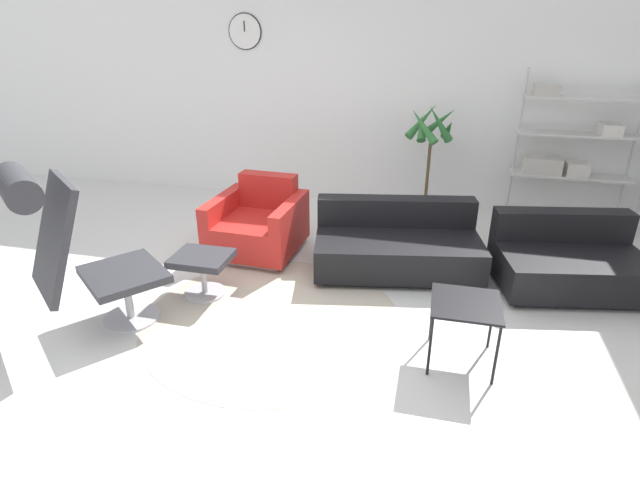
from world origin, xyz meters
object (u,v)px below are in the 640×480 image
object	(u,v)px
couch_low	(397,246)
shelf_unit	(568,144)
ottoman	(202,265)
potted_plant	(429,157)
couch_second	(568,263)
lounge_chair	(68,238)
armchair_red	(259,226)
side_table	(465,309)

from	to	relation	value
couch_low	shelf_unit	bearing A→B (deg)	-147.14
ottoman	potted_plant	world-z (taller)	potted_plant
couch_low	couch_second	bearing A→B (deg)	169.55
potted_plant	lounge_chair	bearing A→B (deg)	-128.70
armchair_red	couch_low	size ratio (longest dim) A/B	0.55
lounge_chair	shelf_unit	distance (m)	5.04
lounge_chair	couch_low	distance (m)	2.79
side_table	couch_second	bearing A→B (deg)	55.06
potted_plant	shelf_unit	world-z (taller)	shelf_unit
ottoman	shelf_unit	bearing A→B (deg)	37.29
couch_second	potted_plant	xyz separation A→B (m)	(-1.30, 1.33, 0.54)
ottoman	shelf_unit	world-z (taller)	shelf_unit
lounge_chair	ottoman	distance (m)	1.10
couch_low	potted_plant	size ratio (longest dim) A/B	1.18
ottoman	shelf_unit	distance (m)	4.14
ottoman	side_table	size ratio (longest dim) A/B	1.01
couch_low	shelf_unit	world-z (taller)	shelf_unit
armchair_red	couch_second	distance (m)	2.93
side_table	couch_low	bearing A→B (deg)	113.60
lounge_chair	armchair_red	size ratio (longest dim) A/B	1.45
potted_plant	shelf_unit	size ratio (longest dim) A/B	0.81
couch_second	shelf_unit	world-z (taller)	shelf_unit
armchair_red	side_table	bearing A→B (deg)	147.83
potted_plant	shelf_unit	distance (m)	1.50
side_table	shelf_unit	world-z (taller)	shelf_unit
lounge_chair	couch_low	bearing A→B (deg)	75.56
couch_low	couch_second	distance (m)	1.51
side_table	potted_plant	xyz separation A→B (m)	(-0.37, 2.66, 0.35)
couch_low	side_table	distance (m)	1.46
lounge_chair	ottoman	bearing A→B (deg)	90.00
ottoman	potted_plant	xyz separation A→B (m)	(1.78, 2.22, 0.50)
couch_low	potted_plant	distance (m)	1.45
armchair_red	couch_second	bearing A→B (deg)	-178.50
lounge_chair	couch_low	world-z (taller)	lounge_chair
side_table	potted_plant	bearing A→B (deg)	97.98
lounge_chair	shelf_unit	world-z (taller)	shelf_unit
shelf_unit	armchair_red	bearing A→B (deg)	-153.97
couch_low	couch_second	xyz separation A→B (m)	(1.51, 0.00, 0.00)
armchair_red	side_table	distance (m)	2.44
lounge_chair	shelf_unit	xyz separation A→B (m)	(3.86, 3.24, 0.15)
lounge_chair	couch_second	world-z (taller)	lounge_chair
couch_low	side_table	bearing A→B (deg)	103.02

